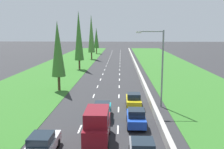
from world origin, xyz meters
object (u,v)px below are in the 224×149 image
maroon_van_centre_lane (97,126)px  poplar_tree_second (58,49)px  blue_hatchback_right_lane (136,118)px  street_light_mast (160,63)px  silver_sedan_left_lane (42,145)px  poplar_tree_fourth (91,34)px  poplar_tree_third (79,36)px  teal_hatchback_centre_lane (102,110)px  poplar_tree_fifth (96,38)px  yellow_hatchback_right_lane (134,100)px

maroon_van_centre_lane → poplar_tree_second: poplar_tree_second is taller
blue_hatchback_right_lane → maroon_van_centre_lane: bearing=-132.7°
blue_hatchback_right_lane → street_light_mast: 8.27m
blue_hatchback_right_lane → poplar_tree_second: size_ratio=0.37×
silver_sedan_left_lane → poplar_tree_fourth: bearing=93.2°
poplar_tree_third → teal_hatchback_centre_lane: bearing=-76.9°
silver_sedan_left_lane → poplar_tree_second: 21.29m
poplar_tree_fifth → blue_hatchback_right_lane: bearing=-81.8°
yellow_hatchback_right_lane → poplar_tree_fourth: (-10.74, 50.61, 7.17)m
blue_hatchback_right_lane → poplar_tree_fourth: (-10.68, 56.74, 7.17)m
street_light_mast → poplar_tree_third: bearing=115.8°
yellow_hatchback_right_lane → street_light_mast: bearing=3.9°
street_light_mast → maroon_van_centre_lane: bearing=-122.5°
maroon_van_centre_lane → teal_hatchback_centre_lane: maroon_van_centre_lane is taller
blue_hatchback_right_lane → yellow_hatchback_right_lane: 6.12m
yellow_hatchback_right_lane → poplar_tree_second: poplar_tree_second is taller
silver_sedan_left_lane → poplar_tree_third: bearing=95.5°
silver_sedan_left_lane → yellow_hatchback_right_lane: bearing=59.4°
poplar_tree_third → yellow_hatchback_right_lane: bearing=-69.2°
blue_hatchback_right_lane → teal_hatchback_centre_lane: 4.01m
poplar_tree_second → poplar_tree_fourth: (0.08, 42.51, 1.75)m
teal_hatchback_centre_lane → silver_sedan_left_lane: bearing=-114.6°
poplar_tree_fifth → street_light_mast: bearing=-78.8°
poplar_tree_second → poplar_tree_fourth: bearing=89.9°
yellow_hatchback_right_lane → street_light_mast: size_ratio=0.43×
teal_hatchback_centre_lane → street_light_mast: bearing=32.9°
silver_sedan_left_lane → poplar_tree_second: size_ratio=0.43×
blue_hatchback_right_lane → street_light_mast: bearing=64.6°
maroon_van_centre_lane → street_light_mast: street_light_mast is taller
silver_sedan_left_lane → teal_hatchback_centre_lane: (3.77, 8.23, 0.02)m
teal_hatchback_centre_lane → poplar_tree_third: poplar_tree_third is taller
poplar_tree_second → poplar_tree_fifth: (-0.30, 62.87, -0.19)m
blue_hatchback_right_lane → silver_sedan_left_lane: size_ratio=0.87×
teal_hatchback_centre_lane → poplar_tree_third: (-7.75, 33.25, 6.90)m
blue_hatchback_right_lane → poplar_tree_fifth: 78.06m
silver_sedan_left_lane → yellow_hatchback_right_lane: 14.11m
teal_hatchback_centre_lane → poplar_tree_third: size_ratio=0.29×
silver_sedan_left_lane → poplar_tree_fifth: poplar_tree_fifth is taller
blue_hatchback_right_lane → silver_sedan_left_lane: 9.33m
silver_sedan_left_lane → poplar_tree_fourth: size_ratio=0.32×
blue_hatchback_right_lane → yellow_hatchback_right_lane: (0.06, 6.12, 0.00)m
poplar_tree_third → poplar_tree_fourth: poplar_tree_fourth is taller
teal_hatchback_centre_lane → poplar_tree_fourth: 55.49m
maroon_van_centre_lane → poplar_tree_second: size_ratio=0.47×
maroon_van_centre_lane → street_light_mast: size_ratio=0.54×
silver_sedan_left_lane → yellow_hatchback_right_lane: yellow_hatchback_right_lane is taller
poplar_tree_fifth → street_light_mast: poplar_tree_fifth is taller
silver_sedan_left_lane → poplar_tree_fifth: size_ratio=0.45×
maroon_van_centre_lane → teal_hatchback_centre_lane: size_ratio=1.26×
teal_hatchback_centre_lane → blue_hatchback_right_lane: bearing=-33.3°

